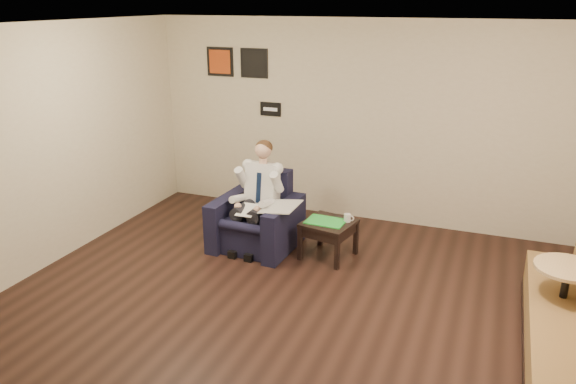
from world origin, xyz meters
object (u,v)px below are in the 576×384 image
(smartphone, at_px, (339,218))
(cafe_table, at_px, (562,302))
(side_table, at_px, (328,239))
(banquette, at_px, (567,289))
(coffee_mug, at_px, (347,218))
(armchair, at_px, (256,212))
(green_folder, at_px, (326,221))
(seated_man, at_px, (251,202))

(smartphone, height_order, cafe_table, cafe_table)
(side_table, bearing_deg, banquette, -24.01)
(coffee_mug, relative_size, smartphone, 0.68)
(armchair, xyz_separation_m, side_table, (0.95, 0.04, -0.24))
(side_table, height_order, cafe_table, cafe_table)
(side_table, distance_m, green_folder, 0.24)
(seated_man, bearing_deg, side_table, 12.21)
(smartphone, xyz_separation_m, banquette, (2.45, -1.28, 0.16))
(armchair, relative_size, seated_man, 0.75)
(green_folder, xyz_separation_m, coffee_mug, (0.24, 0.10, 0.04))
(coffee_mug, xyz_separation_m, smartphone, (-0.12, 0.07, -0.04))
(green_folder, bearing_deg, seated_man, -170.93)
(green_folder, relative_size, banquette, 0.19)
(side_table, bearing_deg, seated_man, -170.42)
(cafe_table, bearing_deg, coffee_mug, 157.43)
(side_table, relative_size, green_folder, 1.22)
(seated_man, distance_m, side_table, 1.06)
(smartphone, bearing_deg, green_folder, -103.96)
(green_folder, distance_m, cafe_table, 2.72)
(seated_man, bearing_deg, smartphone, 19.41)
(coffee_mug, height_order, cafe_table, cafe_table)
(armchair, height_order, cafe_table, armchair)
(armchair, height_order, side_table, armchair)
(armchair, height_order, coffee_mug, armchair)
(armchair, height_order, banquette, banquette)
(green_folder, height_order, coffee_mug, coffee_mug)
(armchair, bearing_deg, green_folder, 4.16)
(side_table, bearing_deg, armchair, -177.66)
(side_table, height_order, coffee_mug, coffee_mug)
(armchair, height_order, green_folder, armchair)
(side_table, bearing_deg, cafe_table, -19.19)
(green_folder, bearing_deg, banquette, -23.45)
(side_table, relative_size, smartphone, 3.93)
(side_table, xyz_separation_m, smartphone, (0.08, 0.15, 0.24))
(seated_man, relative_size, cafe_table, 1.75)
(side_table, bearing_deg, green_folder, -157.40)
(smartphone, relative_size, cafe_table, 0.20)
(armchair, xyz_separation_m, seated_man, (-0.01, -0.12, 0.17))
(green_folder, bearing_deg, coffee_mug, 22.60)
(cafe_table, bearing_deg, smartphone, 157.13)
(seated_man, xyz_separation_m, green_folder, (0.92, 0.15, -0.17))
(coffee_mug, bearing_deg, green_folder, -157.40)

